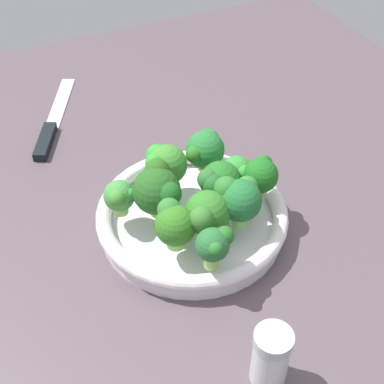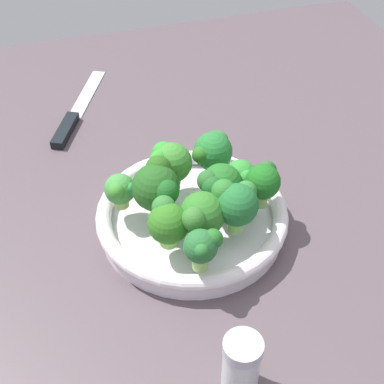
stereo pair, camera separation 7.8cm
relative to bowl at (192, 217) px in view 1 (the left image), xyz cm
name	(u,v)px [view 1 (the left image)]	position (x,y,z in cm)	size (l,w,h in cm)	color
ground_plane	(170,236)	(3.25, -0.80, -3.36)	(130.00, 130.00, 2.50)	#54474C
bowl	(192,217)	(0.00, 0.00, 0.00)	(28.10, 28.10, 4.13)	white
broccoli_floret_0	(214,245)	(2.04, 11.09, 5.98)	(5.16, 4.75, 6.25)	#8EC361
broccoli_floret_1	(238,172)	(-7.67, -0.65, 5.48)	(4.79, 5.31, 5.84)	#92CC65
broccoli_floret_2	(239,198)	(-4.49, 5.46, 6.73)	(6.35, 6.42, 7.55)	#7AC158
broccoli_floret_3	(219,183)	(-3.70, 0.94, 6.18)	(6.65, 5.99, 7.04)	#81B351
broccoli_floret_4	(175,223)	(4.90, 5.40, 5.80)	(5.74, 6.23, 6.61)	#88C95C
broccoli_floret_5	(120,197)	(9.67, -3.16, 5.18)	(4.48, 4.73, 5.41)	#A2C765
broccoli_floret_6	(159,191)	(4.80, -0.39, 6.73)	(6.75, 7.65, 8.07)	#94D463
broccoli_floret_7	(205,148)	(-5.61, -7.38, 5.74)	(6.59, 6.34, 6.63)	#91C95D
broccoli_floret_8	(260,174)	(-9.84, 1.99, 6.35)	(5.22, 5.41, 6.92)	#88B95D
broccoli_floret_9	(206,215)	(0.55, 5.73, 5.92)	(6.46, 6.55, 6.94)	#7BB94D
broccoli_floret_10	(165,164)	(1.55, -6.24, 6.04)	(6.75, 6.34, 6.92)	#85B75A
knife	(51,126)	(12.94, -33.38, -1.55)	(13.77, 24.98, 1.50)	silver
pepper_shaker	(271,357)	(2.14, 25.80, 2.19)	(4.47, 4.47, 8.47)	silver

